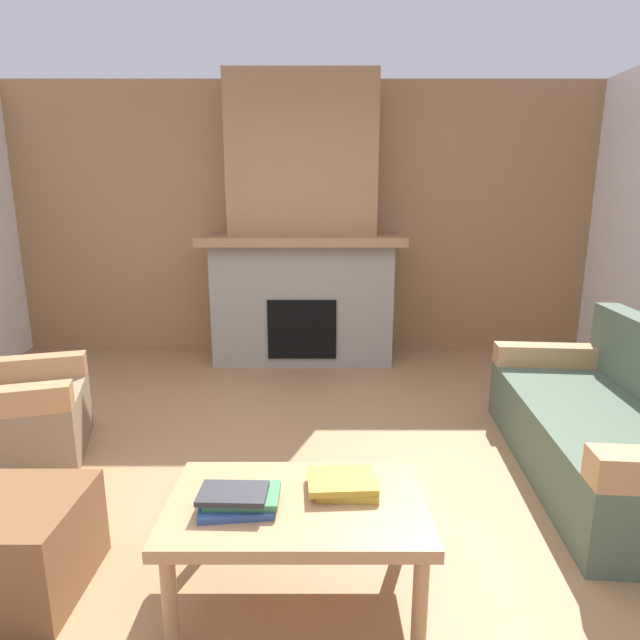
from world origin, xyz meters
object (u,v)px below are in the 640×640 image
(coffee_table, at_px, (298,513))
(ottoman, at_px, (18,546))
(armchair, at_px, (8,412))
(fireplace, at_px, (304,242))
(couch, at_px, (615,430))

(coffee_table, distance_m, ottoman, 1.15)
(armchair, bearing_deg, ottoman, -58.38)
(fireplace, xyz_separation_m, couch, (1.84, -2.35, -0.88))
(coffee_table, bearing_deg, ottoman, 178.20)
(armchair, xyz_separation_m, coffee_table, (1.83, -1.16, 0.08))
(ottoman, bearing_deg, fireplace, 72.09)
(coffee_table, xyz_separation_m, ottoman, (-1.13, 0.04, -0.18))
(couch, height_order, ottoman, couch)
(fireplace, xyz_separation_m, coffee_table, (0.08, -3.29, -0.79))
(fireplace, xyz_separation_m, armchair, (-1.75, -2.13, -0.87))
(couch, bearing_deg, coffee_table, -151.81)
(couch, bearing_deg, armchair, 176.50)
(fireplace, relative_size, armchair, 2.84)
(armchair, bearing_deg, fireplace, 50.67)
(couch, relative_size, coffee_table, 1.87)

